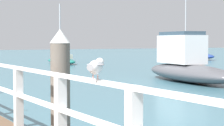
{
  "coord_description": "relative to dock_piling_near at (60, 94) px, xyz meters",
  "views": [
    {
      "loc": [
        -0.64,
        -0.66,
        1.71
      ],
      "look_at": [
        3.68,
        6.61,
        1.27
      ],
      "focal_mm": 67.31,
      "sensor_mm": 36.0,
      "label": 1
    }
  ],
  "objects": [
    {
      "name": "dock_piling_near",
      "position": [
        0.0,
        0.0,
        0.0
      ],
      "size": [
        0.29,
        0.29,
        1.88
      ],
      "color": "#6B6056",
      "rests_on": "ground_plane"
    },
    {
      "name": "seagull_foreground",
      "position": [
        -0.37,
        -1.76,
        0.5
      ],
      "size": [
        0.36,
        0.38,
        0.21
      ],
      "rotation": [
        0.0,
        0.0,
        5.53
      ],
      "color": "white",
      "rests_on": "pier_railing"
    },
    {
      "name": "boat_0",
      "position": [
        9.34,
        8.11,
        -0.25
      ],
      "size": [
        2.71,
        6.27,
        2.12
      ],
      "rotation": [
        0.0,
        0.0,
        -0.17
      ],
      "color": "#4C4C51",
      "rests_on": "ground_plane"
    },
    {
      "name": "boat_3",
      "position": [
        10.36,
        23.39,
        -0.65
      ],
      "size": [
        1.39,
        4.26,
        4.52
      ],
      "rotation": [
        0.0,
        0.0,
        -0.02
      ],
      "color": "#197266",
      "rests_on": "ground_plane"
    },
    {
      "name": "boat_5",
      "position": [
        24.16,
        25.02,
        -0.55
      ],
      "size": [
        2.64,
        7.39,
        7.51
      ],
      "rotation": [
        0.0,
        0.0,
        -0.07
      ],
      "color": "navy",
      "rests_on": "ground_plane"
    },
    {
      "name": "channel_buoy",
      "position": [
        21.09,
        19.75,
        -0.59
      ],
      "size": [
        0.7,
        0.7,
        1.4
      ],
      "color": "#E54C19",
      "rests_on": "ground_plane"
    }
  ]
}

